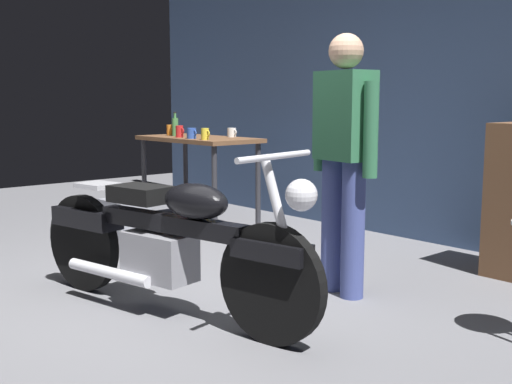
# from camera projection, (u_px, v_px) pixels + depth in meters

# --- Properties ---
(ground_plane) EXTENTS (12.00, 12.00, 0.00)m
(ground_plane) POSITION_uv_depth(u_px,v_px,m) (168.00, 307.00, 3.87)
(ground_plane) COLOR slate
(back_wall) EXTENTS (8.00, 0.12, 3.10)m
(back_wall) POSITION_uv_depth(u_px,v_px,m) (435.00, 66.00, 5.48)
(back_wall) COLOR #384C70
(back_wall) RESTS_ON ground_plane
(workbench) EXTENTS (1.30, 0.64, 0.90)m
(workbench) POSITION_uv_depth(u_px,v_px,m) (198.00, 148.00, 6.19)
(workbench) COLOR brown
(workbench) RESTS_ON ground_plane
(motorcycle) EXTENTS (2.16, 0.75, 1.00)m
(motorcycle) POSITION_uv_depth(u_px,v_px,m) (167.00, 240.00, 3.69)
(motorcycle) COLOR black
(motorcycle) RESTS_ON ground_plane
(person_standing) EXTENTS (0.56, 0.27, 1.67)m
(person_standing) POSITION_uv_depth(u_px,v_px,m) (344.00, 153.00, 4.02)
(person_standing) COLOR #445195
(person_standing) RESTS_ON ground_plane
(storage_bin) EXTENTS (0.44, 0.32, 0.34)m
(storage_bin) POSITION_uv_depth(u_px,v_px,m) (125.00, 218.00, 5.89)
(storage_bin) COLOR gray
(storage_bin) RESTS_ON ground_plane
(mug_blue_enamel) EXTENTS (0.12, 0.09, 0.10)m
(mug_blue_enamel) POSITION_uv_depth(u_px,v_px,m) (192.00, 133.00, 5.91)
(mug_blue_enamel) COLOR #2D51AD
(mug_blue_enamel) RESTS_ON workbench
(mug_white_ceramic) EXTENTS (0.12, 0.08, 0.09)m
(mug_white_ceramic) POSITION_uv_depth(u_px,v_px,m) (232.00, 132.00, 6.15)
(mug_white_ceramic) COLOR white
(mug_white_ceramic) RESTS_ON workbench
(mug_red_diner) EXTENTS (0.11, 0.07, 0.11)m
(mug_red_diner) POSITION_uv_depth(u_px,v_px,m) (180.00, 131.00, 6.11)
(mug_red_diner) COLOR red
(mug_red_diner) RESTS_ON workbench
(mug_yellow_tall) EXTENTS (0.11, 0.07, 0.11)m
(mug_yellow_tall) POSITION_uv_depth(u_px,v_px,m) (205.00, 134.00, 5.72)
(mug_yellow_tall) COLOR yellow
(mug_yellow_tall) RESTS_ON workbench
(mug_orange_travel) EXTENTS (0.11, 0.07, 0.11)m
(mug_orange_travel) POSITION_uv_depth(u_px,v_px,m) (170.00, 130.00, 6.43)
(mug_orange_travel) COLOR orange
(mug_orange_travel) RESTS_ON workbench
(bottle) EXTENTS (0.06, 0.06, 0.24)m
(bottle) POSITION_uv_depth(u_px,v_px,m) (175.00, 126.00, 6.34)
(bottle) COLOR #4C8C4C
(bottle) RESTS_ON workbench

